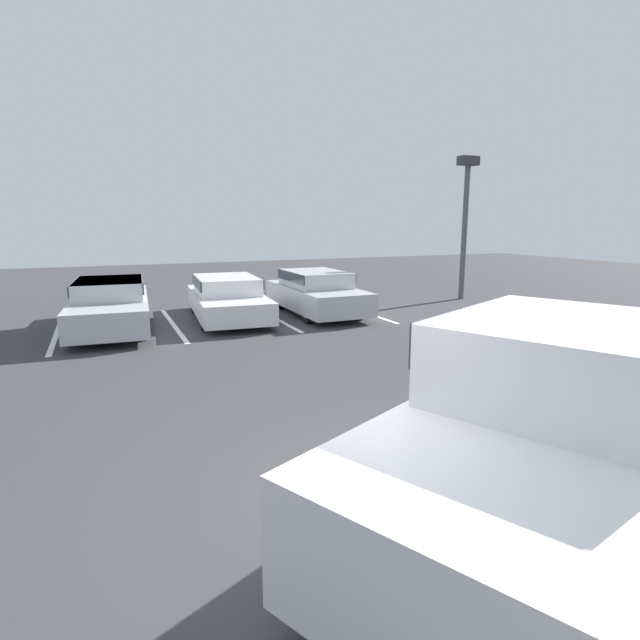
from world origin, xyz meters
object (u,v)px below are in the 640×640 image
at_px(pickup_truck, 570,416).
at_px(parked_sedan_c, 316,291).
at_px(parked_sedan_b, 227,296).
at_px(parked_sedan_a, 111,303).
at_px(light_post, 466,211).

xyz_separation_m(pickup_truck, parked_sedan_c, (1.97, 10.40, -0.26)).
bearing_deg(parked_sedan_b, parked_sedan_c, 88.72).
height_order(parked_sedan_a, parked_sedan_b, parked_sedan_a).
bearing_deg(pickup_truck, parked_sedan_a, 83.91).
xyz_separation_m(parked_sedan_a, light_post, (11.46, 0.51, 2.38)).
distance_m(parked_sedan_a, parked_sedan_b, 3.02).
distance_m(pickup_truck, parked_sedan_c, 10.59).
bearing_deg(parked_sedan_c, light_post, 96.16).
bearing_deg(parked_sedan_a, light_post, 96.59).
bearing_deg(parked_sedan_c, pickup_truck, -10.17).
height_order(parked_sedan_a, parked_sedan_c, parked_sedan_c).
bearing_deg(parked_sedan_b, parked_sedan_a, -81.64).
relative_size(parked_sedan_c, light_post, 0.88).
relative_size(pickup_truck, parked_sedan_a, 1.25).
height_order(pickup_truck, parked_sedan_b, pickup_truck).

